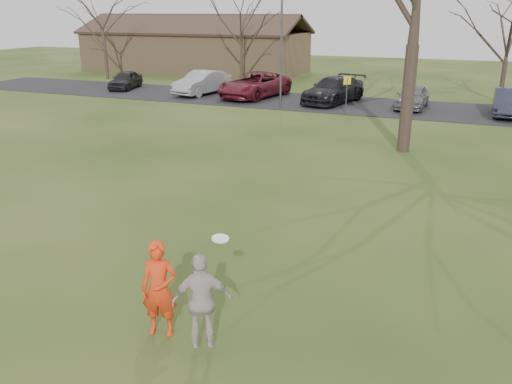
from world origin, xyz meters
TOP-DOWN VIEW (x-y plane):
  - ground at (0.00, 0.00)m, footprint 120.00×120.00m
  - parking_strip at (0.00, 25.00)m, footprint 62.00×6.50m
  - player_defender at (-0.29, 0.28)m, footprint 0.73×0.57m
  - car_0 at (-18.96, 25.49)m, footprint 2.34×4.01m
  - car_1 at (-12.60, 25.28)m, footprint 2.48×4.96m
  - car_2 at (-8.83, 25.40)m, footprint 3.74×6.19m
  - car_3 at (-3.55, 25.32)m, footprint 3.38×5.72m
  - car_4 at (1.18, 25.11)m, footprint 1.74×4.02m
  - car_5 at (6.25, 24.75)m, footprint 1.52×4.31m
  - catching_play at (0.70, -0.01)m, footprint 1.05×0.81m
  - building at (-20.00, 38.00)m, footprint 20.60×8.50m
  - lamp_post at (-6.00, 22.50)m, footprint 0.34×0.34m
  - sign_yellow at (-2.00, 22.00)m, footprint 0.35×0.35m
  - small_tree_row at (4.38, 30.06)m, footprint 55.00×5.90m

SIDE VIEW (x-z plane):
  - ground at x=0.00m, z-range 0.00..0.00m
  - parking_strip at x=0.00m, z-range 0.00..0.04m
  - car_0 at x=-18.96m, z-range 0.04..1.32m
  - car_4 at x=1.18m, z-range 0.04..1.39m
  - car_5 at x=6.25m, z-range 0.04..1.46m
  - car_3 at x=-3.55m, z-range 0.04..1.60m
  - car_1 at x=-12.60m, z-range 0.04..1.60m
  - car_2 at x=-8.83m, z-range 0.04..1.65m
  - player_defender at x=-0.29m, z-range 0.00..1.76m
  - catching_play at x=0.70m, z-range 0.04..2.00m
  - sign_yellow at x=-2.00m, z-range 0.41..2.49m
  - building at x=-20.00m, z-range -0.64..4.50m
  - small_tree_row at x=4.38m, z-range -0.36..8.14m
  - lamp_post at x=-6.00m, z-range 0.83..7.10m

